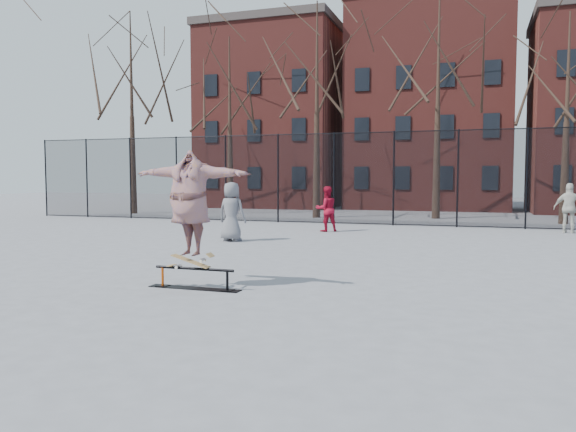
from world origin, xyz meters
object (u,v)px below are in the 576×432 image
(skater, at_px, (190,210))
(bystander_grey, at_px, (232,212))
(bystander_red, at_px, (326,209))
(skateboard, at_px, (191,265))
(skate_rail, at_px, (194,280))
(bystander_white, at_px, (570,208))

(skater, xyz_separation_m, bystander_grey, (-2.45, 7.24, -0.51))
(bystander_red, bearing_deg, skateboard, 58.09)
(skate_rail, height_order, bystander_grey, bystander_grey)
(skateboard, distance_m, bystander_grey, 7.66)
(skate_rail, distance_m, bystander_white, 15.87)
(skater, height_order, bystander_white, skater)
(skater, xyz_separation_m, bystander_red, (-0.39, 11.32, -0.61))
(skater, distance_m, bystander_grey, 7.66)
(bystander_grey, height_order, bystander_white, bystander_grey)
(bystander_red, bearing_deg, bystander_white, 160.97)
(skate_rail, xyz_separation_m, skater, (-0.07, 0.00, 1.31))
(skateboard, relative_size, skater, 0.35)
(skateboard, height_order, bystander_white, bystander_white)
(skate_rail, relative_size, skateboard, 2.20)
(skate_rail, xyz_separation_m, skateboard, (-0.07, 0.00, 0.29))
(bystander_red, bearing_deg, bystander_grey, 29.27)
(bystander_grey, height_order, bystander_red, bystander_grey)
(skate_rail, bearing_deg, bystander_red, 92.32)
(skateboard, bearing_deg, skate_rail, 0.00)
(skater, distance_m, bystander_white, 15.90)
(skate_rail, bearing_deg, skater, 180.00)
(skateboard, bearing_deg, bystander_white, 58.83)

